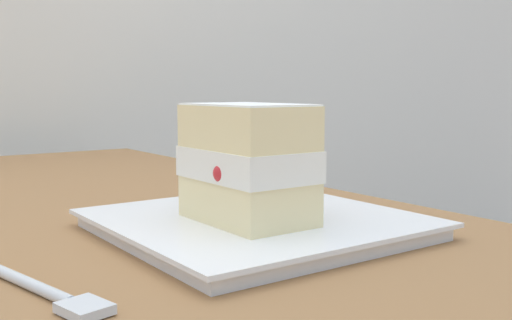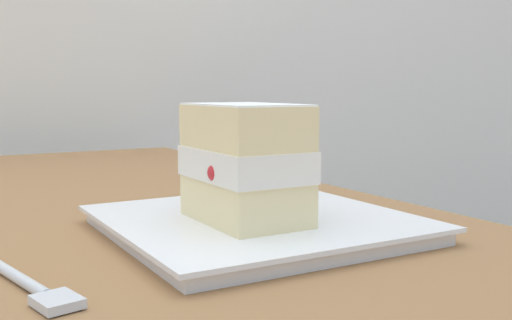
% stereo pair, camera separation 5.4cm
% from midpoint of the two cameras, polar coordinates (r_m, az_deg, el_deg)
% --- Properties ---
extents(dessert_plate, '(0.26, 0.26, 0.02)m').
position_cam_midpoint_polar(dessert_plate, '(0.55, 2.83, -6.10)').
color(dessert_plate, white).
rests_on(dessert_plate, patio_table).
extents(cake_slice, '(0.12, 0.09, 0.10)m').
position_cam_midpoint_polar(cake_slice, '(0.52, 1.97, -0.29)').
color(cake_slice, beige).
rests_on(cake_slice, dessert_plate).
extents(dessert_fork, '(0.17, 0.05, 0.01)m').
position_cam_midpoint_polar(dessert_fork, '(0.43, -17.99, -10.73)').
color(dessert_fork, silver).
rests_on(dessert_fork, patio_table).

